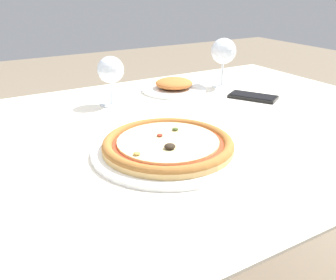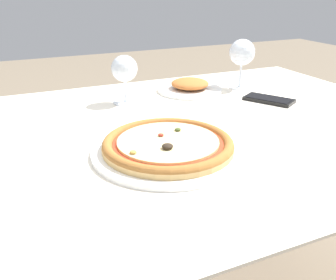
{
  "view_description": "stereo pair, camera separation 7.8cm",
  "coord_description": "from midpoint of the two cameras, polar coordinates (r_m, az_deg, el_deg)",
  "views": [
    {
      "loc": [
        -0.48,
        -0.74,
        1.06
      ],
      "look_at": [
        -0.12,
        -0.12,
        0.75
      ],
      "focal_mm": 40.0,
      "sensor_mm": 36.0,
      "label": 1
    },
    {
      "loc": [
        -0.41,
        -0.78,
        1.06
      ],
      "look_at": [
        -0.12,
        -0.12,
        0.75
      ],
      "focal_mm": 40.0,
      "sensor_mm": 36.0,
      "label": 2
    }
  ],
  "objects": [
    {
      "name": "cell_phone",
      "position": [
        1.19,
        16.98,
        5.89
      ],
      "size": [
        0.13,
        0.16,
        0.01
      ],
      "color": "black",
      "rests_on": "dining_table"
    },
    {
      "name": "pizza_plate",
      "position": [
        0.79,
        2.84,
        -0.95
      ],
      "size": [
        0.32,
        0.32,
        0.04
      ],
      "color": "white",
      "rests_on": "dining_table"
    },
    {
      "name": "side_plate",
      "position": [
        1.24,
        5.17,
        8.08
      ],
      "size": [
        0.21,
        0.21,
        0.04
      ],
      "color": "white",
      "rests_on": "dining_table"
    },
    {
      "name": "wine_glass_far_right",
      "position": [
        1.1,
        -4.62,
        10.51
      ],
      "size": [
        0.08,
        0.08,
        0.14
      ],
      "color": "silver",
      "rests_on": "dining_table"
    },
    {
      "name": "dining_table",
      "position": [
        0.98,
        5.71,
        -2.52
      ],
      "size": [
        1.31,
        0.94,
        0.72
      ],
      "color": "brown",
      "rests_on": "ground_plane"
    },
    {
      "name": "wine_glass_far_left",
      "position": [
        1.29,
        12.98,
        12.72
      ],
      "size": [
        0.08,
        0.08,
        0.16
      ],
      "color": "silver",
      "rests_on": "dining_table"
    }
  ]
}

